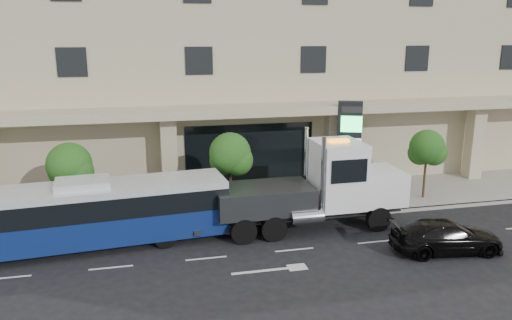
{
  "coord_description": "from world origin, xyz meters",
  "views": [
    {
      "loc": [
        -6.37,
        -21.47,
        9.43
      ],
      "look_at": [
        -0.97,
        2.0,
        3.4
      ],
      "focal_mm": 35.0,
      "sensor_mm": 36.0,
      "label": 1
    }
  ],
  "objects_px": {
    "tow_truck": "(319,189)",
    "black_sedan": "(446,236)",
    "city_bus": "(85,213)",
    "signage_pylon": "(349,147)"
  },
  "relations": [
    {
      "from": "city_bus",
      "to": "black_sedan",
      "type": "relative_size",
      "value": 2.6
    },
    {
      "from": "tow_truck",
      "to": "black_sedan",
      "type": "xyz_separation_m",
      "value": [
        4.58,
        -4.11,
        -1.3
      ]
    },
    {
      "from": "black_sedan",
      "to": "city_bus",
      "type": "bearing_deg",
      "value": 82.13
    },
    {
      "from": "tow_truck",
      "to": "signage_pylon",
      "type": "height_order",
      "value": "signage_pylon"
    },
    {
      "from": "city_bus",
      "to": "black_sedan",
      "type": "height_order",
      "value": "city_bus"
    },
    {
      "from": "black_sedan",
      "to": "signage_pylon",
      "type": "height_order",
      "value": "signage_pylon"
    },
    {
      "from": "tow_truck",
      "to": "black_sedan",
      "type": "height_order",
      "value": "tow_truck"
    },
    {
      "from": "city_bus",
      "to": "black_sedan",
      "type": "distance_m",
      "value": 16.23
    },
    {
      "from": "tow_truck",
      "to": "city_bus",
      "type": "bearing_deg",
      "value": 179.56
    },
    {
      "from": "city_bus",
      "to": "tow_truck",
      "type": "height_order",
      "value": "tow_truck"
    }
  ]
}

